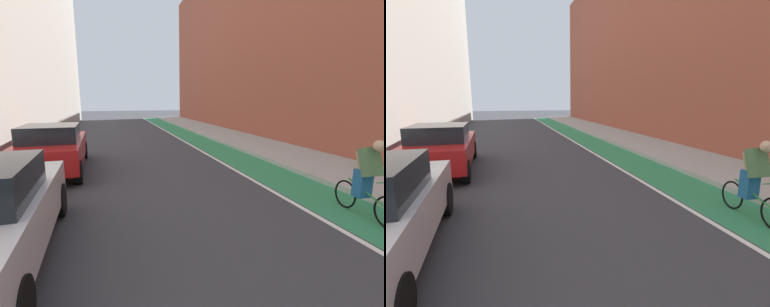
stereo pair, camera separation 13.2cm
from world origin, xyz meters
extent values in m
plane|color=#38383D|center=(0.00, 17.59, 0.00)|extent=(94.99, 94.99, 0.00)
cube|color=#2D8451|center=(3.46, 19.59, 0.00)|extent=(1.60, 43.18, 0.00)
cube|color=white|center=(2.56, 19.59, 0.00)|extent=(0.12, 43.18, 0.00)
cube|color=#A8A59E|center=(5.72, 19.59, 0.07)|extent=(2.93, 43.18, 0.14)
cube|color=#9E4C38|center=(8.38, 21.59, 6.63)|extent=(2.40, 39.18, 13.26)
cylinder|color=black|center=(-2.44, 11.91, 0.33)|extent=(0.24, 0.67, 0.66)
cube|color=red|center=(-3.21, 15.95, 0.68)|extent=(2.01, 4.81, 0.70)
cube|color=black|center=(-3.20, 15.72, 1.26)|extent=(1.69, 2.05, 0.55)
cylinder|color=black|center=(-4.11, 17.75, 0.33)|extent=(0.24, 0.67, 0.66)
cylinder|color=black|center=(-2.43, 17.80, 0.33)|extent=(0.24, 0.67, 0.66)
cylinder|color=black|center=(-3.98, 14.10, 0.33)|extent=(0.24, 0.67, 0.66)
cylinder|color=black|center=(-2.30, 14.16, 0.33)|extent=(0.24, 0.67, 0.66)
torus|color=black|center=(3.46, 10.68, 0.30)|extent=(0.08, 0.61, 0.61)
cylinder|color=#338C3F|center=(3.43, 10.16, 0.52)|extent=(0.10, 0.96, 0.33)
cylinder|color=#338C3F|center=(3.44, 10.34, 0.60)|extent=(0.04, 0.12, 0.55)
cube|color=#1E598C|center=(3.44, 10.26, 0.67)|extent=(0.29, 0.26, 0.56)
cube|color=#4C7247|center=(3.43, 10.14, 1.13)|extent=(0.34, 0.42, 0.60)
sphere|color=tan|center=(3.42, 9.98, 1.47)|extent=(0.22, 0.22, 0.22)
cube|color=tan|center=(3.44, 10.26, 1.15)|extent=(0.28, 0.29, 0.39)
camera|label=1|loc=(-1.36, 5.99, 2.33)|focal=26.38mm
camera|label=2|loc=(-1.24, 5.96, 2.33)|focal=26.38mm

